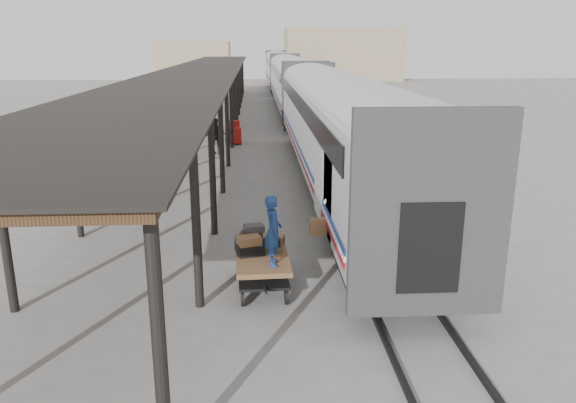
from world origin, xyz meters
The scene contains 11 objects.
ground centered at (0.00, 0.00, 0.00)m, with size 160.00×160.00×0.00m, color slate.
train centered at (3.19, 33.79, 2.69)m, with size 3.45×76.01×4.01m.
canopy centered at (-3.40, 24.00, 4.00)m, with size 4.90×64.30×4.15m.
rails centered at (3.20, 34.00, 0.06)m, with size 1.54×150.00×0.12m.
building_far centered at (14.00, 78.00, 4.00)m, with size 18.00×10.00×8.00m, color tan.
building_left centered at (-10.00, 82.00, 3.00)m, with size 12.00×8.00×6.00m, color tan.
baggage_cart centered at (0.08, -1.08, 0.65)m, with size 1.34×2.45×0.86m.
suitcase_stack centered at (-0.06, -0.72, 1.06)m, with size 1.28×1.29×0.59m.
luggage_tug centered at (-1.35, 19.51, 0.59)m, with size 1.03×1.54×1.29m.
porter centered at (0.33, -1.73, 1.68)m, with size 0.60×0.39×1.64m, color navy.
pedestrian centered at (-2.10, 16.03, 0.97)m, with size 1.13×0.47×1.93m, color black.
Camera 1 is at (-0.04, -13.70, 5.76)m, focal length 35.00 mm.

